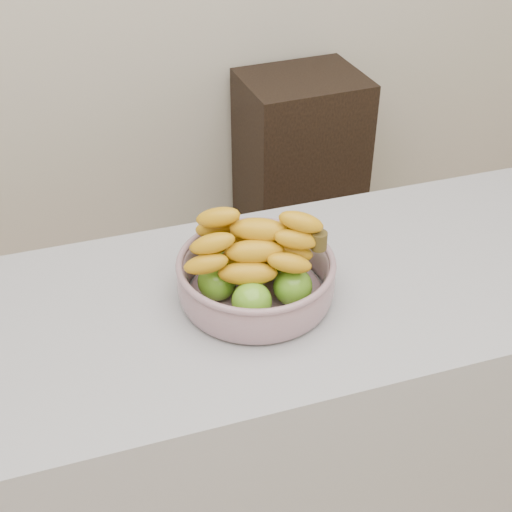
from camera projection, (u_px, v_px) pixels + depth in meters
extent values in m
cube|color=#9FA0A7|center=(256.00, 443.00, 1.69)|extent=(2.00, 0.60, 0.90)
cube|color=black|center=(299.00, 173.00, 2.84)|extent=(0.46, 0.38, 0.80)
cylinder|color=#96A2B4|center=(256.00, 294.00, 1.42)|extent=(0.27, 0.27, 0.01)
torus|color=#96A2B4|center=(256.00, 262.00, 1.38)|extent=(0.31, 0.31, 0.01)
sphere|color=#619F1B|center=(252.00, 301.00, 1.33)|extent=(0.08, 0.08, 0.08)
sphere|color=#619F1B|center=(293.00, 286.00, 1.37)|extent=(0.08, 0.08, 0.08)
sphere|color=#619F1B|center=(282.00, 259.00, 1.44)|extent=(0.08, 0.08, 0.08)
sphere|color=#619F1B|center=(237.00, 256.00, 1.45)|extent=(0.08, 0.08, 0.08)
sphere|color=#619F1B|center=(217.00, 281.00, 1.38)|extent=(0.08, 0.08, 0.08)
ellipsoid|color=gold|center=(248.00, 273.00, 1.33)|extent=(0.20, 0.10, 0.05)
ellipsoid|color=gold|center=(251.00, 258.00, 1.37)|extent=(0.20, 0.12, 0.05)
ellipsoid|color=gold|center=(253.00, 243.00, 1.41)|extent=(0.19, 0.14, 0.05)
ellipsoid|color=gold|center=(254.00, 251.00, 1.33)|extent=(0.20, 0.09, 0.05)
ellipsoid|color=gold|center=(257.00, 235.00, 1.37)|extent=(0.19, 0.15, 0.05)
ellipsoid|color=gold|center=(259.00, 230.00, 1.33)|extent=(0.20, 0.12, 0.05)
cylinder|color=#403414|center=(319.00, 241.00, 1.33)|extent=(0.03, 0.03, 0.04)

